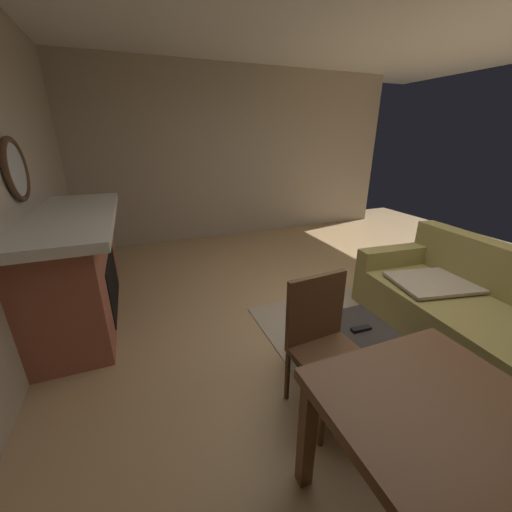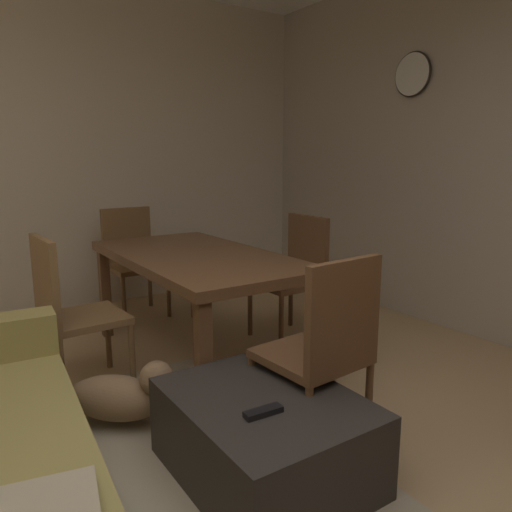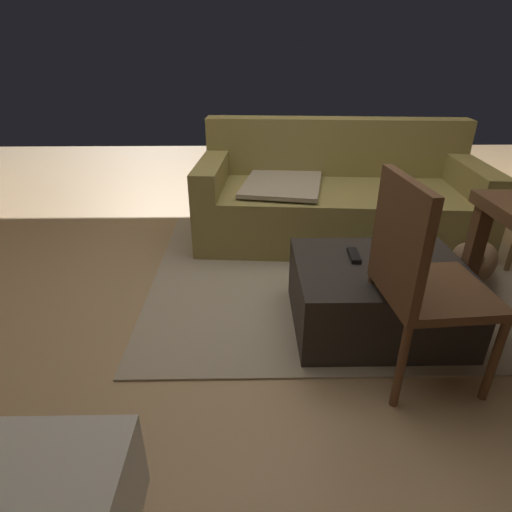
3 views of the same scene
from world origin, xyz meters
name	(u,v)px [view 2 (image 2 of 3)]	position (x,y,z in m)	size (l,w,h in m)	color
wall_right_window_side	(17,149)	(3.56, 0.00, 1.44)	(0.12, 6.01, 2.87)	beige
ottoman_coffee_table	(265,436)	(0.51, -0.42, 0.19)	(0.87, 0.69, 0.37)	#2D2826
tv_remote	(263,412)	(0.39, -0.33, 0.39)	(0.05, 0.16, 0.02)	black
dining_table	(197,265)	(1.80, -0.77, 0.66)	(1.74, 0.89, 0.74)	brown
dining_chair_north	(67,306)	(1.80, 0.07, 0.52)	(0.46, 0.46, 0.93)	brown
dining_chair_south	(296,270)	(1.80, -1.61, 0.52)	(0.44, 0.44, 0.93)	brown
dining_chair_east	(132,255)	(3.06, -0.77, 0.52)	(0.45, 0.45, 0.93)	brown
dining_chair_west	(325,343)	(0.54, -0.78, 0.52)	(0.47, 0.47, 0.93)	brown
small_dog	(122,395)	(1.22, -0.04, 0.18)	(0.51, 0.52, 0.33)	#8C6B4C
wall_clock	(413,74)	(1.72, -2.72, 2.03)	(0.36, 0.03, 0.36)	silver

